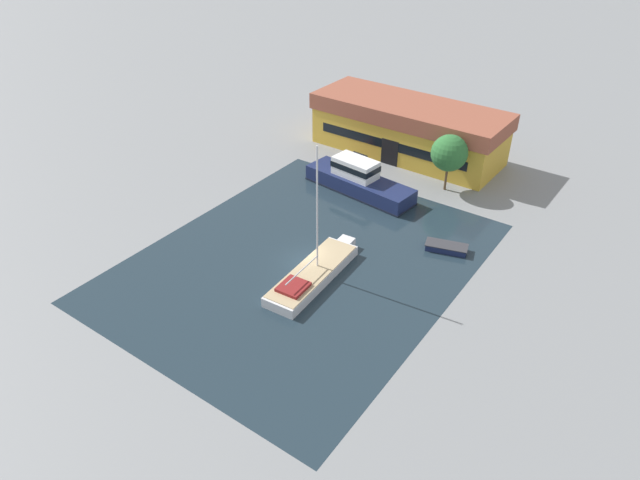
# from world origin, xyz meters

# --- Properties ---
(ground_plane) EXTENTS (440.00, 440.00, 0.00)m
(ground_plane) POSITION_xyz_m (0.00, 0.00, 0.00)
(ground_plane) COLOR gray
(water_canal) EXTENTS (28.84, 36.12, 0.01)m
(water_canal) POSITION_xyz_m (0.00, 0.00, 0.00)
(water_canal) COLOR #1E2D38
(water_canal) RESTS_ON ground
(warehouse_building) EXTENTS (25.53, 9.72, 6.86)m
(warehouse_building) POSITION_xyz_m (-3.76, 27.96, 3.47)
(warehouse_building) COLOR gold
(warehouse_building) RESTS_ON ground
(quay_tree_near_building) EXTENTS (4.25, 4.25, 6.84)m
(quay_tree_near_building) POSITION_xyz_m (4.90, 21.44, 4.70)
(quay_tree_near_building) COLOR brown
(quay_tree_near_building) RESTS_ON ground
(parked_car) EXTENTS (4.31, 2.11, 1.67)m
(parked_car) POSITION_xyz_m (-6.91, 20.44, 0.83)
(parked_car) COLOR maroon
(parked_car) RESTS_ON ground
(sailboat_moored) EXTENTS (3.97, 12.78, 13.13)m
(sailboat_moored) POSITION_xyz_m (2.38, -1.75, 0.60)
(sailboat_moored) COLOR silver
(sailboat_moored) RESTS_ON water_canal
(motor_cruiser) EXTENTS (14.17, 5.43, 3.96)m
(motor_cruiser) POSITION_xyz_m (-3.28, 15.12, 1.44)
(motor_cruiser) COLOR #19234C
(motor_cruiser) RESTS_ON water_canal
(small_dinghy) EXTENTS (4.46, 2.78, 0.70)m
(small_dinghy) POSITION_xyz_m (10.52, 9.71, 0.36)
(small_dinghy) COLOR #19234C
(small_dinghy) RESTS_ON water_canal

